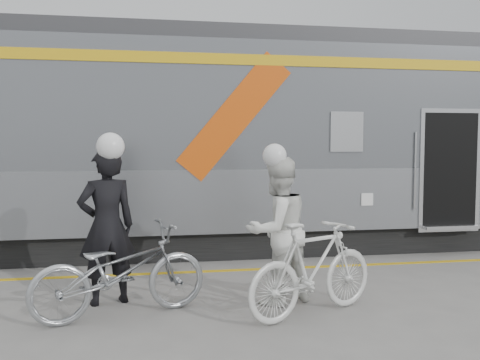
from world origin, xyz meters
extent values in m
plane|color=slate|center=(0.00, 0.00, 0.00)|extent=(90.00, 90.00, 0.00)
cube|color=black|center=(1.70, 4.20, 0.25)|extent=(24.00, 2.70, 0.50)
cube|color=#9EA0A5|center=(1.70, 4.20, 1.05)|extent=(24.00, 3.00, 1.10)
cube|color=slate|center=(1.70, 4.20, 2.70)|extent=(24.00, 3.00, 2.20)
cube|color=#38383A|center=(1.70, 4.20, 3.95)|extent=(24.00, 2.64, 0.30)
cube|color=gold|center=(1.70, 2.69, 3.45)|extent=(24.00, 0.02, 0.18)
cube|color=#D44D0C|center=(-0.10, 2.69, 2.50)|extent=(1.96, 0.01, 2.19)
cube|color=black|center=(1.90, 2.69, 2.25)|extent=(0.55, 0.02, 0.65)
cube|color=black|center=(3.90, 2.90, 1.55)|extent=(1.05, 0.45, 2.10)
cube|color=silver|center=(3.90, 2.69, 1.55)|extent=(1.20, 0.02, 2.25)
cylinder|color=silver|center=(3.20, 2.67, 1.55)|extent=(0.04, 0.04, 1.40)
cube|color=silver|center=(3.90, 2.65, 0.52)|extent=(1.05, 0.25, 0.06)
cube|color=silver|center=(2.30, 2.69, 1.05)|extent=(0.22, 0.01, 0.22)
cube|color=gold|center=(0.00, 2.15, 0.00)|extent=(24.00, 0.12, 0.01)
imported|color=black|center=(-2.04, 0.75, 0.99)|extent=(0.83, 0.67, 1.98)
imported|color=#9EA1A5|center=(-1.84, 0.20, 0.55)|extent=(2.20, 1.33, 1.09)
imported|color=silver|center=(0.10, 0.42, 0.93)|extent=(1.12, 1.02, 1.87)
imported|color=silver|center=(0.40, -0.13, 0.57)|extent=(1.93, 1.27, 1.13)
sphere|color=white|center=(-2.04, 0.75, 2.15)|extent=(0.34, 0.34, 0.34)
sphere|color=white|center=(0.10, 0.42, 2.02)|extent=(0.30, 0.30, 0.30)
camera|label=1|loc=(-1.43, -5.80, 2.02)|focal=38.00mm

